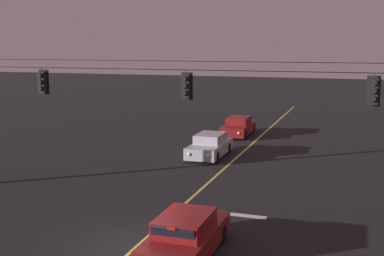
% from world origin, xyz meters
% --- Properties ---
extents(ground_plane, '(180.00, 180.00, 0.00)m').
position_xyz_m(ground_plane, '(0.00, 0.00, 0.00)').
color(ground_plane, black).
extents(lane_centre_stripe, '(0.14, 60.00, 0.01)m').
position_xyz_m(lane_centre_stripe, '(0.00, 10.90, 0.00)').
color(lane_centre_stripe, '#D1C64C').
rests_on(lane_centre_stripe, ground).
extents(stop_bar_paint, '(3.40, 0.36, 0.01)m').
position_xyz_m(stop_bar_paint, '(1.90, 4.30, 0.00)').
color(stop_bar_paint, silver).
rests_on(stop_bar_paint, ground).
extents(signal_span_assembly, '(21.78, 0.32, 7.05)m').
position_xyz_m(signal_span_assembly, '(0.00, 4.90, 3.68)').
color(signal_span_assembly, '#38281C').
rests_on(signal_span_assembly, ground).
extents(traffic_light_leftmost, '(0.48, 0.41, 1.22)m').
position_xyz_m(traffic_light_leftmost, '(-6.76, 4.88, 4.99)').
color(traffic_light_leftmost, black).
extents(traffic_light_left_inner, '(0.48, 0.41, 1.22)m').
position_xyz_m(traffic_light_left_inner, '(0.08, 4.88, 4.99)').
color(traffic_light_left_inner, black).
extents(traffic_light_centre, '(0.48, 0.41, 1.22)m').
position_xyz_m(traffic_light_centre, '(7.25, 4.88, 4.99)').
color(traffic_light_centre, black).
extents(car_waiting_near_lane, '(1.80, 4.33, 1.39)m').
position_xyz_m(car_waiting_near_lane, '(1.78, -0.01, 0.65)').
color(car_waiting_near_lane, maroon).
rests_on(car_waiting_near_lane, ground).
extents(car_oncoming_lead, '(1.80, 4.42, 1.39)m').
position_xyz_m(car_oncoming_lead, '(-1.61, 13.98, 0.65)').
color(car_oncoming_lead, '#A5A5AD').
rests_on(car_oncoming_lead, ground).
extents(car_oncoming_trailing, '(1.80, 4.42, 1.39)m').
position_xyz_m(car_oncoming_trailing, '(-1.65, 21.54, 0.65)').
color(car_oncoming_trailing, maroon).
rests_on(car_oncoming_trailing, ground).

